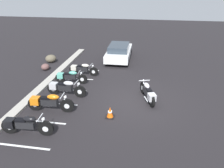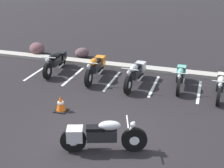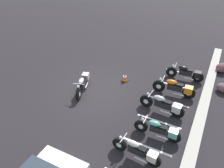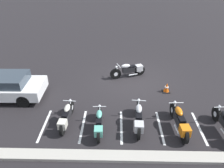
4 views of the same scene
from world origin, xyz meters
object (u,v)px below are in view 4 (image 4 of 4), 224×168
Objects in this scene: car_white at (1,86)px; traffic_cone at (167,88)px; parked_bike_1 at (180,121)px; parked_bike_4 at (66,116)px; motorcycle_silver_featured at (130,70)px; parked_bike_3 at (99,123)px; parked_bike_2 at (139,118)px.

car_white is 8.60m from traffic_cone.
parked_bike_1 is 1.12× the size of parked_bike_4.
motorcycle_silver_featured reaches higher than parked_bike_3.
motorcycle_silver_featured is 1.05× the size of parked_bike_3.
parked_bike_3 is 3.83× the size of traffic_cone.
traffic_cone is (-3.41, -3.16, -0.18)m from parked_bike_3.
parked_bike_1 is 1.13× the size of parked_bike_3.
parked_bike_4 is (2.93, 4.46, -0.04)m from motorcycle_silver_featured.
parked_bike_2 is 3.36m from traffic_cone.
car_white is at bearing 1.39° from motorcycle_silver_featured.
parked_bike_1 is at bearing 92.73° from motorcycle_silver_featured.
car_white reaches higher than parked_bike_2.
parked_bike_3 is at bearing -101.19° from parked_bike_4.
parked_bike_3 is 5.69m from car_white.
car_white is (6.63, 2.43, 0.22)m from motorcycle_silver_featured.
parked_bike_3 is (1.65, 0.30, -0.05)m from parked_bike_2.
parked_bike_2 reaches higher than traffic_cone.
car_white reaches higher than parked_bike_3.
traffic_cone is (-1.93, 1.69, -0.22)m from motorcycle_silver_featured.
car_white reaches higher than motorcycle_silver_featured.
car_white reaches higher than parked_bike_1.
parked_bike_1 reaches higher than traffic_cone.
parked_bike_3 is (3.34, 0.13, -0.05)m from parked_bike_1.
parked_bike_2 is 0.52× the size of car_white.
parked_bike_2 is 1.11× the size of parked_bike_3.
car_white is (5.14, -2.42, 0.26)m from parked_bike_3.
parked_bike_2 is at bearing -87.80° from parked_bike_4.
car_white is at bearing 71.47° from parked_bike_1.
parked_bike_3 is at bearing 88.76° from parked_bike_1.
parked_bike_1 is 8.79m from car_white.
motorcycle_silver_featured is 5.07m from parked_bike_1.
traffic_cone is (-1.76, -2.86, -0.22)m from parked_bike_2.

